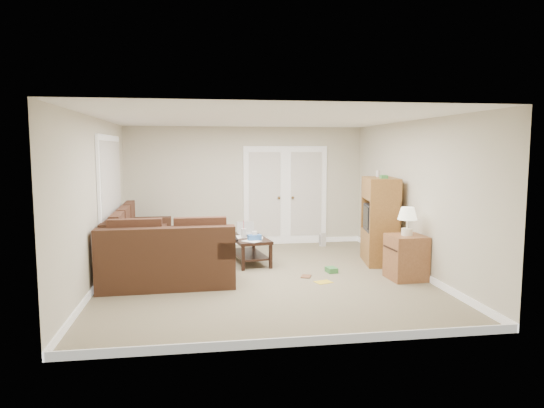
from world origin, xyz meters
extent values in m
plane|color=gray|center=(0.00, 0.00, 0.00)|extent=(5.50, 5.50, 0.00)
cube|color=white|center=(0.00, 0.00, 2.50)|extent=(5.00, 5.50, 0.02)
cube|color=beige|center=(-2.50, 0.00, 1.25)|extent=(0.02, 5.50, 2.50)
cube|color=beige|center=(2.50, 0.00, 1.25)|extent=(0.02, 5.50, 2.50)
cube|color=beige|center=(0.00, 2.75, 1.25)|extent=(5.00, 0.02, 2.50)
cube|color=beige|center=(0.00, -2.75, 1.25)|extent=(5.00, 0.02, 2.50)
cube|color=white|center=(0.40, 2.72, 1.02)|extent=(0.90, 0.04, 2.13)
cube|color=white|center=(1.30, 2.72, 1.02)|extent=(0.90, 0.04, 2.13)
cube|color=white|center=(0.40, 2.69, 1.07)|extent=(0.68, 0.02, 1.80)
cube|color=white|center=(1.30, 2.69, 1.07)|extent=(0.68, 0.02, 1.80)
cube|color=white|center=(-2.47, 1.00, 1.55)|extent=(0.04, 1.92, 1.42)
cube|color=white|center=(-2.44, 1.00, 1.55)|extent=(0.02, 1.74, 1.24)
cube|color=#412719|center=(-2.00, 1.07, 0.23)|extent=(1.05, 2.54, 0.46)
cube|color=#412719|center=(-2.36, 1.06, 0.69)|extent=(0.33, 2.52, 0.47)
cube|color=#412719|center=(-2.03, 2.20, 0.58)|extent=(0.99, 0.29, 0.24)
cube|color=#4E2E1F|center=(-1.91, 1.07, 0.52)|extent=(0.72, 2.42, 0.13)
cube|color=#412719|center=(-1.48, -0.17, 0.23)|extent=(1.99, 1.04, 0.46)
cube|color=#412719|center=(-1.47, -0.53, 0.69)|extent=(1.97, 0.32, 0.47)
cube|color=#412719|center=(-0.62, -0.15, 0.58)|extent=(0.29, 0.99, 0.24)
cube|color=#4E2E1F|center=(-1.48, -0.08, 0.52)|extent=(1.87, 0.71, 0.13)
cube|color=black|center=(-0.62, -0.15, 0.72)|extent=(0.37, 0.88, 0.03)
cube|color=red|center=(-0.63, 0.09, 0.74)|extent=(0.35, 0.14, 0.02)
cube|color=black|center=(-0.12, 1.04, 0.44)|extent=(0.75, 1.22, 0.05)
cube|color=black|center=(-0.12, 1.04, 0.16)|extent=(0.65, 1.12, 0.03)
cylinder|color=silver|center=(-0.22, 0.98, 0.55)|extent=(0.09, 0.09, 0.17)
cylinder|color=red|center=(-0.22, 0.98, 0.71)|extent=(0.01, 0.01, 0.15)
cube|color=#3768B2|center=(-0.05, 0.74, 0.51)|extent=(0.25, 0.16, 0.09)
cube|color=white|center=(-0.10, 0.94, 0.47)|extent=(0.47, 0.68, 0.00)
cube|color=#925E2C|center=(2.20, 0.70, 0.29)|extent=(0.68, 1.03, 0.57)
cube|color=#925E2C|center=(2.20, 0.70, 1.34)|extent=(0.68, 1.03, 0.38)
cube|color=black|center=(2.18, 0.70, 0.81)|extent=(0.55, 0.64, 0.48)
cube|color=black|center=(1.95, 0.75, 0.83)|extent=(0.10, 0.49, 0.38)
cube|color=#3C843F|center=(2.16, 0.47, 1.56)|extent=(0.14, 0.19, 0.06)
cylinder|color=silver|center=(2.25, 0.98, 1.59)|extent=(0.07, 0.07, 0.11)
cube|color=brown|center=(2.20, -0.44, 0.35)|extent=(0.56, 0.56, 0.70)
cylinder|color=white|center=(2.20, -0.44, 0.75)|extent=(0.17, 0.17, 0.11)
cylinder|color=white|center=(2.20, -0.44, 0.88)|extent=(0.03, 0.03, 0.15)
cone|color=white|center=(2.20, -0.44, 1.04)|extent=(0.30, 0.30, 0.19)
cube|color=silver|center=(1.57, 2.29, 0.14)|extent=(0.14, 0.12, 0.28)
cube|color=yellow|center=(0.88, -0.42, 0.00)|extent=(0.30, 0.26, 0.01)
cube|color=#3C843F|center=(1.16, 0.15, 0.04)|extent=(0.19, 0.23, 0.08)
imported|color=brown|center=(0.62, -0.04, 0.01)|extent=(0.22, 0.25, 0.02)
camera|label=1|loc=(-0.99, -7.46, 2.03)|focal=32.00mm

